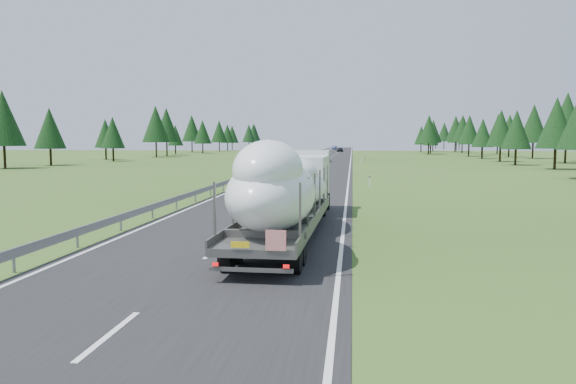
# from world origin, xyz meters

# --- Properties ---
(ground) EXTENTS (400.00, 400.00, 0.00)m
(ground) POSITION_xyz_m (0.00, 0.00, 0.00)
(ground) COLOR #324F1A
(ground) RESTS_ON ground
(road_surface) EXTENTS (10.00, 400.00, 0.02)m
(road_surface) POSITION_xyz_m (0.00, 100.00, 0.01)
(road_surface) COLOR black
(road_surface) RESTS_ON ground
(guardrail) EXTENTS (0.10, 400.00, 0.76)m
(guardrail) POSITION_xyz_m (-5.30, 99.94, 0.60)
(guardrail) COLOR slate
(guardrail) RESTS_ON ground
(marker_posts) EXTENTS (0.13, 350.08, 1.00)m
(marker_posts) POSITION_xyz_m (6.50, 155.00, 0.54)
(marker_posts) COLOR silver
(marker_posts) RESTS_ON ground
(highway_sign) EXTENTS (0.08, 0.90, 2.60)m
(highway_sign) POSITION_xyz_m (7.20, 80.00, 1.81)
(highway_sign) COLOR slate
(highway_sign) RESTS_ON ground
(tree_line_right) EXTENTS (28.66, 312.69, 12.61)m
(tree_line_right) POSITION_xyz_m (40.02, 112.35, 7.13)
(tree_line_right) COLOR black
(tree_line_right) RESTS_ON ground
(tree_line_left) EXTENTS (15.13, 311.74, 12.52)m
(tree_line_left) POSITION_xyz_m (-44.03, 128.64, 7.07)
(tree_line_left) COLOR black
(tree_line_left) RESTS_ON ground
(boat_truck) EXTENTS (3.11, 18.60, 4.07)m
(boat_truck) POSITION_xyz_m (2.35, 3.56, 2.10)
(boat_truck) COLOR silver
(boat_truck) RESTS_ON ground
(distant_van) EXTENTS (2.89, 6.07, 1.67)m
(distant_van) POSITION_xyz_m (-0.72, 85.90, 0.84)
(distant_van) COLOR silver
(distant_van) RESTS_ON ground
(distant_car_dark) EXTENTS (2.34, 4.86, 1.60)m
(distant_car_dark) POSITION_xyz_m (0.58, 177.06, 0.80)
(distant_car_dark) COLOR black
(distant_car_dark) RESTS_ON ground
(distant_car_blue) EXTENTS (2.03, 4.88, 1.57)m
(distant_car_blue) POSITION_xyz_m (-2.83, 225.04, 0.79)
(distant_car_blue) COLOR #172042
(distant_car_blue) RESTS_ON ground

